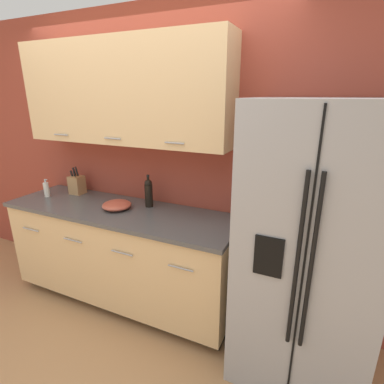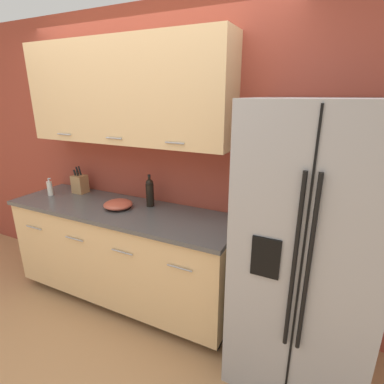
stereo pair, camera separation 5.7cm
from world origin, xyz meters
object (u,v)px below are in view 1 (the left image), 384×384
(refrigerator, at_px, (308,248))
(mixing_bowl, at_px, (117,205))
(knife_block, at_px, (77,185))
(wine_bottle, at_px, (149,192))
(soap_dispenser, at_px, (46,189))

(refrigerator, height_order, mixing_bowl, refrigerator)
(mixing_bowl, bearing_deg, knife_block, 163.96)
(wine_bottle, bearing_deg, refrigerator, -9.47)
(refrigerator, relative_size, mixing_bowl, 7.40)
(knife_block, height_order, wine_bottle, wine_bottle)
(wine_bottle, bearing_deg, soap_dispenser, -170.16)
(wine_bottle, height_order, mixing_bowl, wine_bottle)
(wine_bottle, bearing_deg, mixing_bowl, -142.53)
(refrigerator, bearing_deg, wine_bottle, 170.53)
(soap_dispenser, height_order, mixing_bowl, soap_dispenser)
(refrigerator, relative_size, knife_block, 6.82)
(knife_block, xyz_separation_m, mixing_bowl, (0.63, -0.18, -0.06))
(refrigerator, relative_size, wine_bottle, 6.43)
(knife_block, bearing_deg, mixing_bowl, -16.04)
(mixing_bowl, bearing_deg, soap_dispenser, -179.15)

